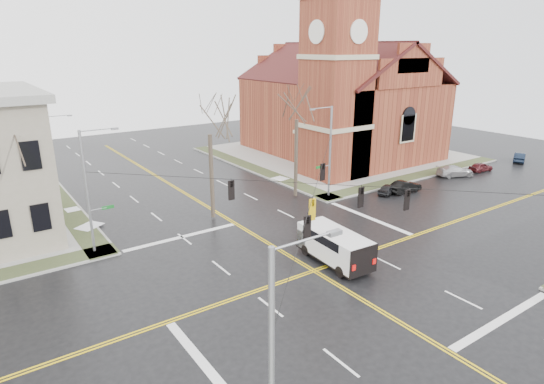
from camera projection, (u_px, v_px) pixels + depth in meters
ground at (314, 271)px, 30.92m from camera, size 120.00×120.00×0.00m
sidewalks at (314, 270)px, 30.90m from camera, size 80.00×80.00×0.17m
road_markings at (314, 271)px, 30.92m from camera, size 100.00×100.00×0.01m
church at (339, 94)px, 61.18m from camera, size 24.28×27.48×27.50m
signal_pole_ne at (329, 149)px, 44.55m from camera, size 2.75×0.22×9.00m
signal_pole_nw at (89, 188)px, 32.24m from camera, size 2.75×0.22×9.00m
signal_pole_sw at (276, 368)px, 14.27m from camera, size 2.75×0.22×9.00m
span_wires at (317, 184)px, 29.03m from camera, size 23.02×23.02×0.03m
traffic_signals at (323, 198)px, 28.73m from camera, size 8.21×8.26×1.30m
streetlight_north_a at (55, 152)px, 45.65m from camera, size 2.30×0.20×8.00m
streetlight_north_b at (26, 125)px, 61.28m from camera, size 2.30×0.20×8.00m
cargo_van at (332, 243)px, 31.96m from camera, size 2.71×6.18×2.30m
parked_car_a at (388, 189)px, 46.90m from camera, size 3.36×2.22×1.06m
parked_car_b at (405, 187)px, 47.30m from camera, size 3.86×1.49×1.26m
parked_car_c at (455, 171)px, 53.26m from camera, size 4.69×3.29×1.26m
parked_car_d at (481, 167)px, 55.34m from camera, size 3.40×1.64×1.12m
parked_car_e at (520, 157)px, 59.97m from camera, size 3.91×2.72×1.22m
tree_nw_far at (18, 153)px, 31.56m from camera, size 4.00×4.00×10.39m
tree_nw_near at (210, 129)px, 37.90m from camera, size 4.00×4.00×11.08m
tree_ne at (297, 114)px, 43.51m from camera, size 4.00×4.00×11.55m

